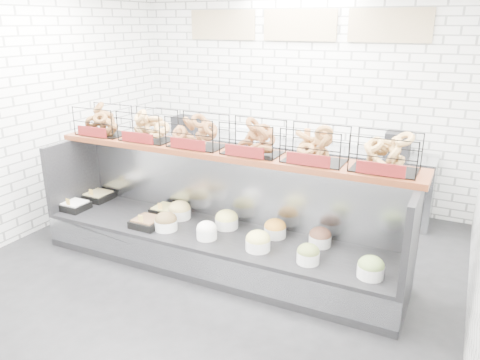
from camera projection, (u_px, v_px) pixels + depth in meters
The scene contains 5 objects.
ground at pixel (202, 277), 4.90m from camera, with size 5.50×5.50×0.00m, color black.
room_shell at pixel (228, 72), 4.75m from camera, with size 5.02×5.51×3.01m.
display_case at pixel (218, 236), 5.08m from camera, with size 4.00×0.90×1.20m.
bagel_shelf at pixel (225, 137), 4.89m from camera, with size 4.10×0.50×0.40m.
prep_counter at pixel (287, 172), 6.81m from camera, with size 4.00×0.60×1.20m.
Camera 1 is at (2.27, -3.69, 2.54)m, focal length 35.00 mm.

